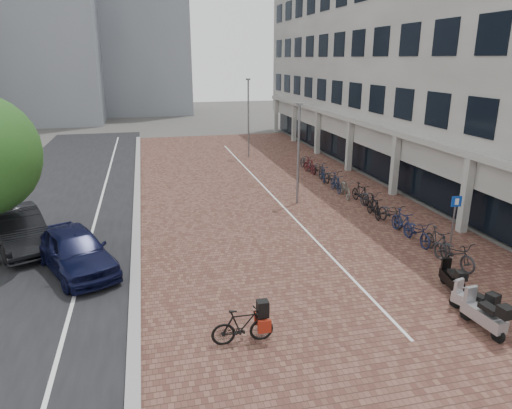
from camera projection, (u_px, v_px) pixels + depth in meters
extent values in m
plane|color=#474442|center=(300.00, 298.00, 14.83)|extent=(140.00, 140.00, 0.00)
cube|color=brown|center=(266.00, 193.00, 26.40)|extent=(14.50, 42.00, 0.04)
cube|color=black|center=(59.00, 207.00, 23.98)|extent=(8.00, 50.00, 0.03)
cube|color=gray|center=(137.00, 200.00, 24.82)|extent=(0.35, 42.00, 0.14)
cube|color=white|center=(100.00, 204.00, 24.41)|extent=(0.12, 44.00, 0.00)
cube|color=white|center=(269.00, 192.00, 26.44)|extent=(0.10, 30.00, 0.00)
cube|color=#ACACA7|center=(416.00, 39.00, 29.99)|extent=(8.00, 40.00, 13.00)
cube|color=black|center=(360.00, 145.00, 31.29)|extent=(0.15, 38.00, 3.20)
cube|color=#ACACA7|center=(359.00, 119.00, 30.72)|extent=(1.60, 38.00, 0.30)
cube|color=#ACACA7|center=(466.00, 195.00, 19.98)|extent=(0.35, 0.35, 3.40)
cube|color=#ACACA7|center=(395.00, 165.00, 25.54)|extent=(0.35, 0.35, 3.40)
cube|color=#ACACA7|center=(349.00, 146.00, 31.11)|extent=(0.35, 0.35, 3.40)
cube|color=#ACACA7|center=(318.00, 133.00, 36.68)|extent=(0.35, 0.35, 3.40)
cube|color=#ACACA7|center=(294.00, 123.00, 42.24)|extent=(0.35, 0.35, 3.40)
cube|color=#ACACA7|center=(276.00, 115.00, 47.81)|extent=(0.35, 0.35, 3.40)
cube|color=gray|center=(140.00, 13.00, 61.07)|extent=(12.00, 10.00, 26.00)
imported|color=black|center=(75.00, 250.00, 16.51)|extent=(3.70, 5.06, 1.60)
imported|color=black|center=(18.00, 229.00, 18.52)|extent=(3.57, 5.18, 1.62)
imported|color=black|center=(242.00, 326.00, 12.37)|extent=(1.70, 0.49, 1.02)
cube|color=black|center=(242.00, 311.00, 12.23)|extent=(0.31, 0.29, 0.46)
cube|color=maroon|center=(234.00, 326.00, 12.31)|extent=(0.36, 0.11, 0.36)
cube|color=maroon|center=(251.00, 323.00, 12.41)|extent=(0.36, 0.11, 0.36)
cylinder|color=slate|center=(453.00, 222.00, 18.89)|extent=(0.07, 0.07, 1.89)
cube|color=#0D3AA9|center=(457.00, 201.00, 18.59)|extent=(0.43, 0.07, 0.43)
cylinder|color=gray|center=(298.00, 156.00, 23.70)|extent=(0.12, 0.12, 5.15)
cylinder|color=slate|center=(248.00, 119.00, 35.15)|extent=(0.12, 0.12, 5.82)
imported|color=black|center=(455.00, 253.00, 16.99)|extent=(1.00, 2.06, 1.04)
imported|color=black|center=(438.00, 241.00, 18.07)|extent=(0.57, 1.77, 1.05)
imported|color=#141937|center=(417.00, 231.00, 19.10)|extent=(0.71, 1.98, 1.04)
imported|color=#161E3E|center=(402.00, 222.00, 20.16)|extent=(0.50, 1.75, 1.05)
imported|color=black|center=(391.00, 214.00, 21.25)|extent=(0.81, 2.01, 1.04)
imported|color=black|center=(374.00, 207.00, 22.26)|extent=(0.68, 1.79, 1.05)
imported|color=#222227|center=(369.00, 200.00, 23.40)|extent=(0.72, 1.98, 1.04)
imported|color=black|center=(361.00, 193.00, 24.48)|extent=(0.63, 1.78, 1.05)
imported|color=#5E5D56|center=(346.00, 188.00, 25.48)|extent=(1.03, 2.06, 1.04)
imported|color=#15203B|center=(336.00, 183.00, 26.52)|extent=(0.60, 1.77, 1.05)
imported|color=black|center=(332.00, 178.00, 27.64)|extent=(0.81, 2.01, 1.04)
imported|color=#131E36|center=(323.00, 173.00, 28.68)|extent=(0.89, 1.81, 1.05)
imported|color=black|center=(318.00, 169.00, 29.77)|extent=(0.70, 1.98, 1.04)
imported|color=#441217|center=(309.00, 165.00, 30.80)|extent=(0.64, 1.78, 1.05)
imported|color=black|center=(306.00, 162.00, 31.90)|extent=(0.76, 2.00, 1.04)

